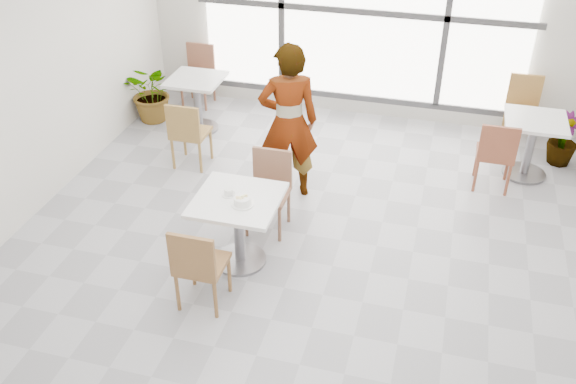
% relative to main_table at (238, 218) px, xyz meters
% --- Properties ---
extents(floor, '(7.00, 7.00, 0.00)m').
position_rel_main_table_xyz_m(floor, '(0.53, 0.16, -0.52)').
color(floor, '#9E9EA5').
rests_on(floor, ground).
extents(wall_back, '(6.00, 0.00, 6.00)m').
position_rel_main_table_xyz_m(wall_back, '(0.53, 3.66, 0.98)').
color(wall_back, silver).
rests_on(wall_back, ground).
extents(wall_left, '(0.00, 7.00, 7.00)m').
position_rel_main_table_xyz_m(wall_left, '(-2.47, 0.16, 0.98)').
color(wall_left, silver).
rests_on(wall_left, ground).
extents(window, '(4.60, 0.07, 2.52)m').
position_rel_main_table_xyz_m(window, '(0.53, 3.59, 0.98)').
color(window, white).
rests_on(window, ground).
extents(main_table, '(0.80, 0.80, 0.75)m').
position_rel_main_table_xyz_m(main_table, '(0.00, 0.00, 0.00)').
color(main_table, white).
rests_on(main_table, ground).
extents(chair_near, '(0.42, 0.42, 0.87)m').
position_rel_main_table_xyz_m(chair_near, '(-0.13, -0.71, -0.02)').
color(chair_near, olive).
rests_on(chair_near, ground).
extents(chair_far, '(0.42, 0.42, 0.87)m').
position_rel_main_table_xyz_m(chair_far, '(0.11, 0.68, -0.02)').
color(chair_far, brown).
rests_on(chair_far, ground).
extents(oatmeal_bowl, '(0.21, 0.21, 0.09)m').
position_rel_main_table_xyz_m(oatmeal_bowl, '(0.09, -0.09, 0.27)').
color(oatmeal_bowl, white).
rests_on(oatmeal_bowl, main_table).
extents(coffee_cup, '(0.16, 0.13, 0.07)m').
position_rel_main_table_xyz_m(coffee_cup, '(-0.09, 0.03, 0.26)').
color(coffee_cup, white).
rests_on(coffee_cup, main_table).
extents(person, '(0.77, 0.64, 1.81)m').
position_rel_main_table_xyz_m(person, '(0.13, 1.35, 0.38)').
color(person, black).
rests_on(person, ground).
extents(bg_table_left, '(0.70, 0.70, 0.75)m').
position_rel_main_table_xyz_m(bg_table_left, '(-1.48, 2.58, -0.04)').
color(bg_table_left, silver).
rests_on(bg_table_left, ground).
extents(bg_table_right, '(0.70, 0.70, 0.75)m').
position_rel_main_table_xyz_m(bg_table_right, '(2.81, 2.49, -0.04)').
color(bg_table_right, white).
rests_on(bg_table_right, ground).
extents(bg_chair_left_near, '(0.42, 0.42, 0.87)m').
position_rel_main_table_xyz_m(bg_chair_left_near, '(-1.19, 1.59, -0.02)').
color(bg_chair_left_near, olive).
rests_on(bg_chair_left_near, ground).
extents(bg_chair_left_far, '(0.42, 0.42, 0.87)m').
position_rel_main_table_xyz_m(bg_chair_left_far, '(-1.78, 3.41, -0.02)').
color(bg_chair_left_far, brown).
rests_on(bg_chair_left_far, ground).
extents(bg_chair_right_near, '(0.42, 0.42, 0.87)m').
position_rel_main_table_xyz_m(bg_chair_right_near, '(2.40, 2.04, -0.02)').
color(bg_chair_right_near, brown).
rests_on(bg_chair_right_near, ground).
extents(bg_chair_right_far, '(0.42, 0.42, 0.87)m').
position_rel_main_table_xyz_m(bg_chair_right_far, '(2.74, 3.44, -0.02)').
color(bg_chair_right_far, '#A4753B').
rests_on(bg_chair_right_far, ground).
extents(plant_left, '(0.84, 0.75, 0.85)m').
position_rel_main_table_xyz_m(plant_left, '(-2.17, 2.68, -0.10)').
color(plant_left, '#45893E').
rests_on(plant_left, ground).
extents(plant_right, '(0.44, 0.44, 0.67)m').
position_rel_main_table_xyz_m(plant_right, '(3.23, 2.90, -0.19)').
color(plant_right, '#447C43').
rests_on(plant_right, ground).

